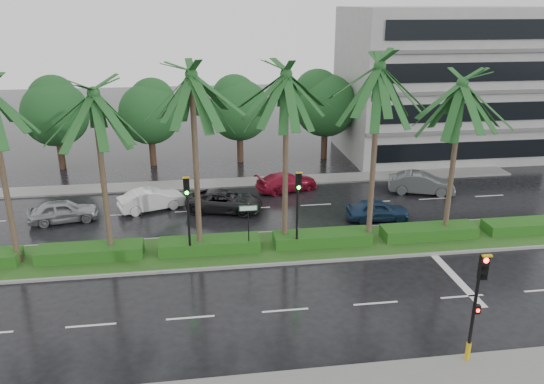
{
  "coord_description": "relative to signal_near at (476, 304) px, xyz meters",
  "views": [
    {
      "loc": [
        -3.29,
        -24.24,
        12.4
      ],
      "look_at": [
        0.35,
        1.5,
        3.03
      ],
      "focal_mm": 35.0,
      "sensor_mm": 36.0,
      "label": 1
    }
  ],
  "objects": [
    {
      "name": "signal_median_left",
      "position": [
        -10.0,
        9.69,
        0.49
      ],
      "size": [
        0.34,
        0.42,
        4.36
      ],
      "color": "black",
      "rests_on": "median"
    },
    {
      "name": "car_silver",
      "position": [
        -17.5,
        15.81,
        -1.83
      ],
      "size": [
        2.27,
        4.16,
        1.34
      ],
      "primitive_type": "imported",
      "rotation": [
        0.0,
        0.0,
        1.75
      ],
      "color": "#97999E",
      "rests_on": "ground"
    },
    {
      "name": "signal_median_right",
      "position": [
        -4.5,
        9.69,
        0.49
      ],
      "size": [
        0.34,
        0.42,
        4.36
      ],
      "color": "black",
      "rests_on": "median"
    },
    {
      "name": "palm_row",
      "position": [
        -7.25,
        10.41,
        5.74
      ],
      "size": [
        26.3,
        4.2,
        10.14
      ],
      "color": "#403225",
      "rests_on": "median"
    },
    {
      "name": "median",
      "position": [
        -6.0,
        10.39,
        -2.42
      ],
      "size": [
        36.0,
        4.0,
        0.15
      ],
      "color": "gray",
      "rests_on": "ground"
    },
    {
      "name": "far_sidewalk",
      "position": [
        -6.0,
        21.39,
        -2.44
      ],
      "size": [
        40.0,
        2.0,
        0.12
      ],
      "primitive_type": "cube",
      "color": "slate",
      "rests_on": "ground"
    },
    {
      "name": "hedge",
      "position": [
        -6.0,
        10.39,
        -2.05
      ],
      "size": [
        35.2,
        1.4,
        0.6
      ],
      "color": "#214915",
      "rests_on": "median"
    },
    {
      "name": "ground",
      "position": [
        -6.0,
        9.39,
        -2.5
      ],
      "size": [
        120.0,
        120.0,
        0.0
      ],
      "primitive_type": "plane",
      "color": "black",
      "rests_on": "ground"
    },
    {
      "name": "car_white",
      "position": [
        -12.4,
        17.05,
        -1.83
      ],
      "size": [
        2.75,
        4.36,
        1.36
      ],
      "primitive_type": "imported",
      "rotation": [
        0.0,
        0.0,
        1.92
      ],
      "color": "silver",
      "rests_on": "ground"
    },
    {
      "name": "street_sign",
      "position": [
        -7.0,
        9.87,
        -0.38
      ],
      "size": [
        0.95,
        0.09,
        2.6
      ],
      "color": "black",
      "rests_on": "median"
    },
    {
      "name": "car_blue",
      "position": [
        1.1,
        13.43,
        -1.86
      ],
      "size": [
        1.74,
        3.84,
        1.28
      ],
      "primitive_type": "imported",
      "rotation": [
        0.0,
        0.0,
        1.51
      ],
      "color": "navy",
      "rests_on": "ground"
    },
    {
      "name": "bg_trees",
      "position": [
        -6.33,
        26.98,
        2.05
      ],
      "size": [
        32.84,
        5.09,
        7.36
      ],
      "color": "#322117",
      "rests_on": "ground"
    },
    {
      "name": "signal_near",
      "position": [
        0.0,
        0.0,
        0.0
      ],
      "size": [
        0.34,
        0.45,
        4.36
      ],
      "color": "black",
      "rests_on": "near_sidewalk"
    },
    {
      "name": "building",
      "position": [
        11.0,
        27.39,
        3.5
      ],
      "size": [
        16.0,
        10.0,
        12.0
      ],
      "primitive_type": "cube",
      "color": "gray",
      "rests_on": "ground"
    },
    {
      "name": "car_red",
      "position": [
        -3.4,
        19.42,
        -1.87
      ],
      "size": [
        2.96,
        4.68,
        1.26
      ],
      "primitive_type": "imported",
      "rotation": [
        0.0,
        0.0,
        1.87
      ],
      "color": "maroon",
      "rests_on": "ground"
    },
    {
      "name": "car_grey",
      "position": [
        5.6,
        17.58,
        -1.78
      ],
      "size": [
        2.84,
        4.64,
        1.44
      ],
      "primitive_type": "imported",
      "rotation": [
        0.0,
        0.0,
        1.25
      ],
      "color": "#525556",
      "rests_on": "ground"
    },
    {
      "name": "lane_markings",
      "position": [
        -2.96,
        8.96,
        -2.5
      ],
      "size": [
        34.0,
        13.06,
        0.01
      ],
      "color": "silver",
      "rests_on": "ground"
    },
    {
      "name": "car_darkgrey",
      "position": [
        -7.9,
        16.2,
        -1.84
      ],
      "size": [
        3.34,
        5.15,
        1.32
      ],
      "primitive_type": "imported",
      "rotation": [
        0.0,
        0.0,
        1.31
      ],
      "color": "black",
      "rests_on": "ground"
    }
  ]
}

